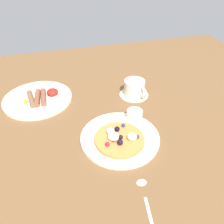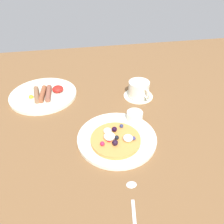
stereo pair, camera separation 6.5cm
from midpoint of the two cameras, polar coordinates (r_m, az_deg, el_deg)
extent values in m
cube|color=brown|center=(0.79, -6.61, -5.01)|extent=(2.02, 1.56, 0.03)
cylinder|color=white|center=(0.73, -0.50, -6.66)|extent=(0.26, 0.26, 0.01)
cylinder|color=#CA853F|center=(0.71, -0.72, -7.10)|extent=(0.16, 0.16, 0.01)
sphere|color=navy|center=(0.74, 0.45, -3.51)|extent=(0.01, 0.01, 0.01)
sphere|color=navy|center=(0.70, 3.91, -6.41)|extent=(0.01, 0.01, 0.01)
sphere|color=black|center=(0.70, -0.42, -6.55)|extent=(0.01, 0.01, 0.01)
sphere|color=black|center=(0.69, -1.88, -6.58)|extent=(0.02, 0.02, 0.02)
sphere|color=black|center=(0.69, -1.52, -6.51)|extent=(0.02, 0.02, 0.02)
sphere|color=black|center=(0.72, -1.26, -4.46)|extent=(0.02, 0.02, 0.02)
sphere|color=#CC1D43|center=(0.67, -3.95, -8.33)|extent=(0.01, 0.01, 0.01)
sphere|color=black|center=(0.68, -0.66, -7.88)|extent=(0.02, 0.02, 0.02)
sphere|color=#C1243D|center=(0.69, -2.30, -7.19)|extent=(0.01, 0.01, 0.01)
ellipsoid|color=white|center=(0.72, -2.98, -4.97)|extent=(0.03, 0.03, 0.02)
ellipsoid|color=white|center=(0.69, -2.31, -6.35)|extent=(0.04, 0.04, 0.02)
ellipsoid|color=white|center=(0.69, 2.48, -6.44)|extent=(0.03, 0.03, 0.02)
cylinder|color=white|center=(0.79, 3.57, -0.84)|extent=(0.06, 0.06, 0.03)
cylinder|color=#552310|center=(0.79, 3.58, -0.47)|extent=(0.05, 0.05, 0.00)
cylinder|color=white|center=(0.97, -20.32, 3.14)|extent=(0.28, 0.28, 0.01)
cylinder|color=brown|center=(0.95, -19.09, 3.64)|extent=(0.02, 0.11, 0.02)
cylinder|color=brown|center=(0.95, -20.50, 3.37)|extent=(0.03, 0.11, 0.02)
cylinder|color=brown|center=(0.95, -21.91, 3.09)|extent=(0.03, 0.11, 0.02)
ellipsoid|color=white|center=(0.95, -23.03, 2.08)|extent=(0.08, 0.07, 0.01)
sphere|color=yellow|center=(0.94, -23.10, 2.33)|extent=(0.02, 0.02, 0.02)
ellipsoid|color=#B31F19|center=(0.96, -16.93, 4.87)|extent=(0.05, 0.05, 0.03)
cylinder|color=white|center=(0.95, 3.69, 4.49)|extent=(0.12, 0.12, 0.01)
cylinder|color=white|center=(0.93, 3.77, 6.27)|extent=(0.09, 0.09, 0.06)
torus|color=white|center=(0.90, 5.88, 5.03)|extent=(0.02, 0.04, 0.04)
cylinder|color=#94795A|center=(0.92, 3.82, 7.33)|extent=(0.07, 0.07, 0.00)
cube|color=silver|center=(0.58, 6.14, -24.71)|extent=(0.02, 0.09, 0.00)
ellipsoid|color=silver|center=(0.63, 4.53, -17.56)|extent=(0.03, 0.02, 0.01)
camera|label=1|loc=(0.03, -92.37, -1.76)|focal=35.65mm
camera|label=2|loc=(0.03, 87.63, 1.76)|focal=35.65mm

